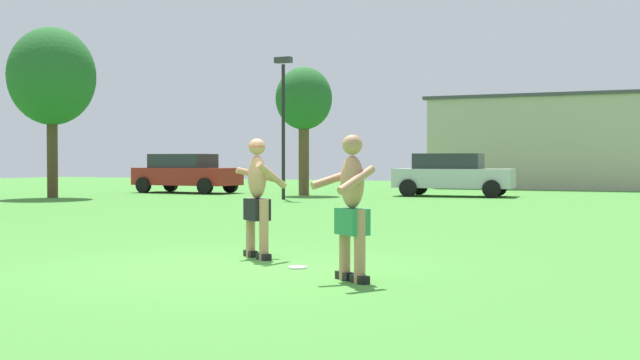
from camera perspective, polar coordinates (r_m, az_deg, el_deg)
name	(u,v)px	position (r m, az deg, el deg)	size (l,w,h in m)	color
ground_plane	(232,268)	(10.65, -6.07, -6.01)	(80.00, 80.00, 0.00)	#428433
player_with_cap	(257,192)	(11.53, -4.32, -0.84)	(0.77, 0.78, 1.68)	black
player_in_green	(352,204)	(9.34, 2.19, -1.66)	(0.74, 0.82, 1.66)	black
frisbee	(297,267)	(10.52, -1.56, -6.03)	(0.24, 0.24, 0.03)	white
car_silver_mid_lot	(452,174)	(30.95, 9.09, 0.41)	(4.45, 2.36, 1.58)	silver
car_red_far_end	(186,173)	(34.11, -9.21, 0.51)	(4.35, 2.13, 1.58)	maroon
lamp_post	(283,110)	(28.34, -2.54, 4.82)	(0.60, 0.24, 4.85)	black
outbuilding_behind_lot	(545,142)	(40.58, 15.22, 2.53)	(10.57, 4.77, 4.34)	#B2A893
tree_left_field	(52,77)	(31.07, -17.97, 6.75)	(3.08, 3.08, 6.05)	#4C3823
tree_behind_players	(304,101)	(31.52, -1.12, 5.47)	(2.15, 2.15, 4.86)	brown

